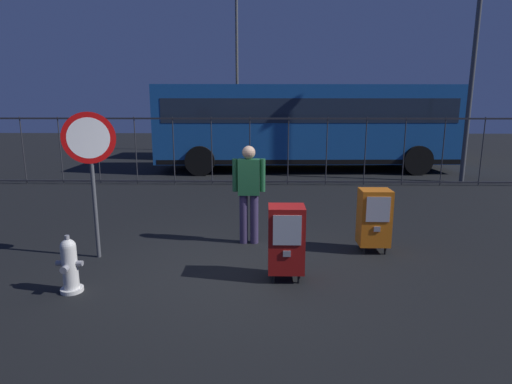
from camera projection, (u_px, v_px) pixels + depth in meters
The scene contains 11 objects.
ground_plane at pixel (233, 270), 5.92m from camera, with size 60.00×60.00×0.00m, color black.
fire_hydrant at pixel (70, 266), 5.18m from camera, with size 0.33×0.32×0.75m.
newspaper_box_primary at pixel (286, 239), 5.52m from camera, with size 0.48×0.42×1.02m.
newspaper_box_secondary at pixel (374, 217), 6.59m from camera, with size 0.48×0.42×1.02m.
stop_sign at pixel (90, 155), 6.11m from camera, with size 0.71×0.31×2.23m.
pedestrian at pixel (249, 189), 6.93m from camera, with size 0.55×0.22×1.67m.
fence_barrier at pixel (250, 151), 12.14m from camera, with size 18.03×0.04×2.00m.
bus_near at pixel (305, 123), 14.89m from camera, with size 10.59×3.09×3.00m.
bus_far at pixel (301, 120), 18.39m from camera, with size 10.52×2.84×3.00m.
street_light_near_left at pixel (475, 46), 11.96m from camera, with size 0.32×0.32×6.91m.
street_light_near_right at pixel (237, 59), 20.31m from camera, with size 0.32×0.32×7.94m.
Camera 1 is at (0.45, -5.56, 2.31)m, focal length 29.02 mm.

